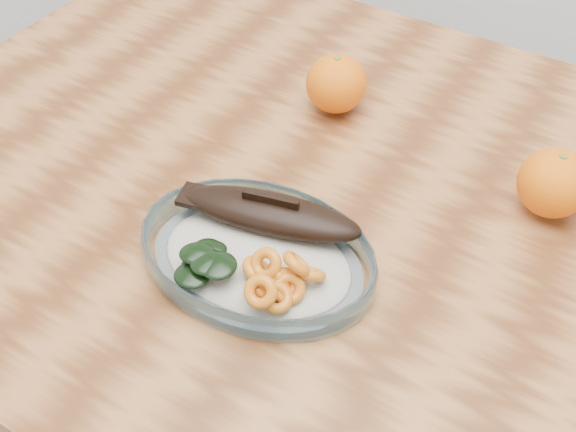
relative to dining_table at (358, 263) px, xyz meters
The scene contains 4 objects.
dining_table is the anchor object (origin of this frame).
plated_meal 0.19m from the dining_table, 111.62° to the right, with size 0.49×0.49×0.07m.
orange_left 0.23m from the dining_table, 129.31° to the left, with size 0.08×0.08×0.08m, color #EB4604.
orange_right 0.24m from the dining_table, 29.54° to the left, with size 0.08×0.08×0.08m, color #EB4604.
Camera 1 is at (0.23, -0.53, 1.31)m, focal length 45.00 mm.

